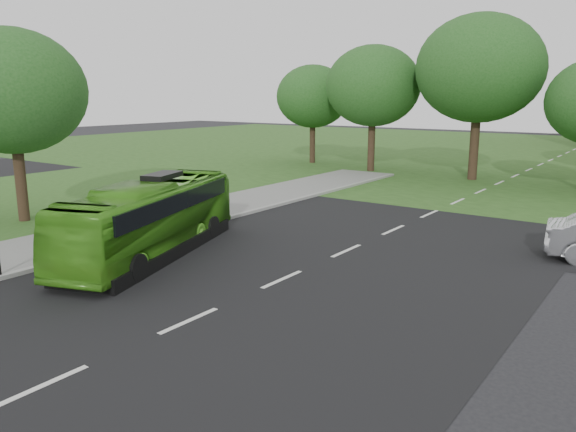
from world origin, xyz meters
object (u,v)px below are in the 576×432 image
Objects in this scene: tree_park_a at (373,86)px; bus at (151,218)px; tree_park_b at (480,69)px; tree_side_near at (12,91)px; tree_park_f at (313,97)px.

bus is at bearing -80.64° from tree_park_a.
tree_side_near is at bearing -117.06° from tree_park_b.
tree_park_a is 1.14× the size of tree_park_f.
tree_park_b reaches higher than tree_park_f.
tree_park_b is at bearing 62.82° from bus.
tree_side_near reaches higher than bus.
tree_side_near is (-12.54, -24.55, -1.52)m from tree_park_b.
tree_park_a is 25.64m from bus.
bus is (10.52, -26.62, -4.16)m from tree_park_f.
tree_side_near is 10.03m from bus.
tree_park_f is (-6.42, 1.80, -0.76)m from tree_park_a.
tree_side_near is (-4.90, -24.53, -0.48)m from tree_park_a.
bus is at bearing -98.13° from tree_park_b.
tree_park_f is (-14.07, 1.78, -1.80)m from tree_park_b.
tree_park_b is at bearing 0.13° from tree_park_a.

